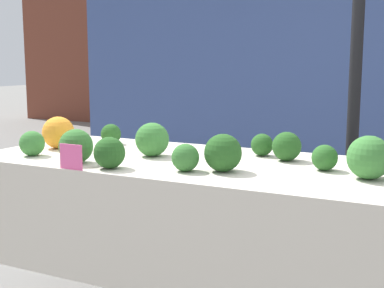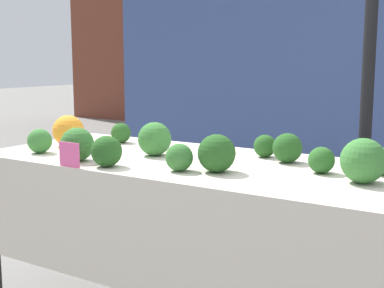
% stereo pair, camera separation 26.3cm
% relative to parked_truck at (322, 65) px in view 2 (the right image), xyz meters
% --- Properties ---
extents(tent_pole, '(0.07, 0.07, 2.33)m').
position_rel_parked_truck_xyz_m(tent_pole, '(1.38, -3.33, -0.17)').
color(tent_pole, black).
rests_on(tent_pole, ground_plane).
extents(parked_truck, '(4.96, 1.82, 2.45)m').
position_rel_parked_truck_xyz_m(parked_truck, '(0.00, 0.00, 0.00)').
color(parked_truck, '#384C84').
rests_on(parked_truck, ground_plane).
extents(market_table, '(2.17, 0.92, 0.91)m').
position_rel_parked_truck_xyz_m(market_table, '(0.75, -4.23, -0.53)').
color(market_table, beige).
rests_on(market_table, ground_plane).
extents(orange_cauliflower, '(0.18, 0.18, 0.18)m').
position_rel_parked_truck_xyz_m(orange_cauliflower, '(-0.07, -4.17, -0.34)').
color(orange_cauliflower, orange).
rests_on(orange_cauliflower, market_table).
extents(romanesco_head, '(0.15, 0.15, 0.12)m').
position_rel_parked_truck_xyz_m(romanesco_head, '(0.11, -4.27, -0.36)').
color(romanesco_head, '#93B238').
rests_on(romanesco_head, market_table).
extents(broccoli_head_0, '(0.18, 0.18, 0.18)m').
position_rel_parked_truck_xyz_m(broccoli_head_0, '(1.60, -4.21, -0.33)').
color(broccoli_head_0, '#387533').
rests_on(broccoli_head_0, market_table).
extents(broccoli_head_1, '(0.12, 0.12, 0.12)m').
position_rel_parked_truck_xyz_m(broccoli_head_1, '(1.03, -3.89, -0.37)').
color(broccoli_head_1, '#23511E').
rests_on(broccoli_head_1, market_table).
extents(broccoli_head_2, '(0.17, 0.17, 0.17)m').
position_rel_parked_truck_xyz_m(broccoli_head_2, '(0.52, -4.16, -0.34)').
color(broccoli_head_2, '#387533').
rests_on(broccoli_head_2, market_table).
extents(broccoli_head_3, '(0.17, 0.17, 0.17)m').
position_rel_parked_truck_xyz_m(broccoli_head_3, '(0.29, -4.48, -0.34)').
color(broccoli_head_3, '#336B2D').
rests_on(broccoli_head_3, market_table).
extents(broccoli_head_5, '(0.12, 0.12, 0.12)m').
position_rel_parked_truck_xyz_m(broccoli_head_5, '(0.10, -3.92, -0.37)').
color(broccoli_head_5, '#23511E').
rests_on(broccoli_head_5, market_table).
extents(broccoli_head_6, '(0.17, 0.17, 0.17)m').
position_rel_parked_truck_xyz_m(broccoli_head_6, '(1.00, -4.34, -0.34)').
color(broccoli_head_6, '#23511E').
rests_on(broccoli_head_6, market_table).
extents(broccoli_head_7, '(0.13, 0.13, 0.13)m').
position_rel_parked_truck_xyz_m(broccoli_head_7, '(-0.04, -4.42, -0.36)').
color(broccoli_head_7, '#387533').
rests_on(broccoli_head_7, market_table).
extents(broccoli_head_8, '(0.12, 0.12, 0.12)m').
position_rel_parked_truck_xyz_m(broccoli_head_8, '(0.85, -4.41, -0.36)').
color(broccoli_head_8, '#336B2D').
rests_on(broccoli_head_8, market_table).
extents(broccoli_head_9, '(0.14, 0.14, 0.14)m').
position_rel_parked_truck_xyz_m(broccoli_head_9, '(1.18, -3.97, -0.35)').
color(broccoli_head_9, '#23511E').
rests_on(broccoli_head_9, market_table).
extents(broccoli_head_10, '(0.15, 0.15, 0.15)m').
position_rel_parked_truck_xyz_m(broccoli_head_10, '(0.51, -4.51, -0.35)').
color(broccoli_head_10, '#23511E').
rests_on(broccoli_head_10, market_table).
extents(broccoli_head_11, '(0.12, 0.12, 0.12)m').
position_rel_parked_truck_xyz_m(broccoli_head_11, '(1.40, -4.12, -0.37)').
color(broccoli_head_11, '#285B23').
rests_on(broccoli_head_11, market_table).
extents(price_sign, '(0.12, 0.01, 0.12)m').
position_rel_parked_truck_xyz_m(price_sign, '(0.36, -4.60, -0.37)').
color(price_sign, '#F45B9E').
rests_on(price_sign, market_table).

